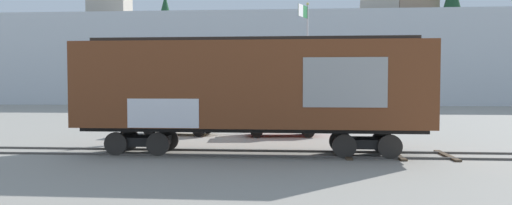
{
  "coord_description": "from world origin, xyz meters",
  "views": [
    {
      "loc": [
        1.78,
        -17.93,
        2.84
      ],
      "look_at": [
        0.3,
        2.36,
        1.98
      ],
      "focal_mm": 31.61,
      "sensor_mm": 36.0,
      "label": 1
    }
  ],
  "objects_px": {
    "parked_car_tan": "(178,119)",
    "freight_car": "(251,87)",
    "flagpole": "(306,48)",
    "parked_car_red": "(280,120)"
  },
  "relations": [
    {
      "from": "flagpole",
      "to": "parked_car_tan",
      "type": "relative_size",
      "value": 1.86
    },
    {
      "from": "flagpole",
      "to": "parked_car_red",
      "type": "bearing_deg",
      "value": -107.97
    },
    {
      "from": "parked_car_red",
      "to": "flagpole",
      "type": "bearing_deg",
      "value": 72.03
    },
    {
      "from": "freight_car",
      "to": "flagpole",
      "type": "height_order",
      "value": "flagpole"
    },
    {
      "from": "flagpole",
      "to": "parked_car_tan",
      "type": "bearing_deg",
      "value": -147.88
    },
    {
      "from": "freight_car",
      "to": "parked_car_red",
      "type": "height_order",
      "value": "freight_car"
    },
    {
      "from": "freight_car",
      "to": "parked_car_tan",
      "type": "xyz_separation_m",
      "value": [
        -4.64,
        6.66,
        -1.86
      ]
    },
    {
      "from": "parked_car_tan",
      "to": "freight_car",
      "type": "bearing_deg",
      "value": -55.11
    },
    {
      "from": "parked_car_tan",
      "to": "parked_car_red",
      "type": "bearing_deg",
      "value": -2.49
    },
    {
      "from": "parked_car_tan",
      "to": "parked_car_red",
      "type": "distance_m",
      "value": 5.67
    }
  ]
}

